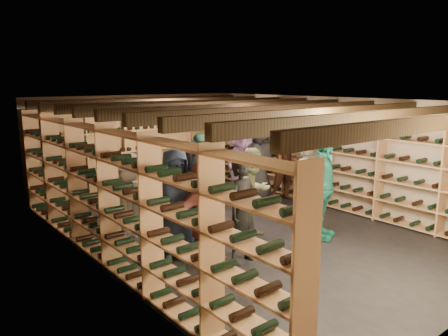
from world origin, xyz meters
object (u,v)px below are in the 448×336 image
object	(u,v)px
person_11	(242,165)
person_10	(199,179)
person_4	(322,188)
person_7	(308,185)
crate_stack_left	(168,200)
person_1	(243,211)
person_6	(175,203)
person_12	(260,161)
person_5	(206,211)
crate_loose	(181,198)
person_0	(194,190)
crate_stack_right	(211,200)
person_2	(253,193)
person_9	(129,203)
person_8	(288,164)

from	to	relation	value
person_11	person_10	bearing A→B (deg)	173.78
person_4	person_7	distance (m)	0.55
crate_stack_left	person_1	size ratio (longest dim) A/B	0.52
person_4	person_10	world-z (taller)	person_4
person_4	person_6	size ratio (longest dim) A/B	1.06
person_12	person_7	bearing A→B (deg)	-106.09
person_5	person_12	xyz separation A→B (m)	(3.07, 2.08, 0.13)
person_1	person_5	world-z (taller)	person_1
crate_loose	person_0	size ratio (longest dim) A/B	0.29
person_1	person_4	bearing A→B (deg)	-12.15
person_6	crate_loose	bearing A→B (deg)	75.91
crate_stack_right	person_4	xyz separation A→B (m)	(0.37, -2.73, 0.74)
person_1	person_11	distance (m)	3.22
person_2	person_6	size ratio (longest dim) A/B	0.94
person_10	person_9	bearing A→B (deg)	-150.17
person_2	person_5	world-z (taller)	person_2
person_2	person_12	size ratio (longest dim) A/B	0.86
person_0	person_11	distance (m)	2.34
person_0	person_2	xyz separation A→B (m)	(0.82, -0.63, -0.06)
person_1	person_5	distance (m)	0.55
person_10	person_0	bearing A→B (deg)	-115.11
person_1	person_8	size ratio (longest dim) A/B	0.94
crate_loose	person_12	size ratio (longest dim) A/B	0.27
crate_stack_right	person_0	size ratio (longest dim) A/B	0.32
person_7	person_9	size ratio (longest dim) A/B	1.03
person_11	person_7	bearing A→B (deg)	-118.38
crate_stack_left	person_12	world-z (taller)	person_12
person_4	person_8	bearing A→B (deg)	32.15
crate_stack_right	person_7	xyz separation A→B (m)	(0.59, -2.22, 0.67)
crate_loose	person_2	distance (m)	2.86
person_2	person_9	world-z (taller)	person_9
person_11	person_12	distance (m)	0.55
person_7	person_10	xyz separation A→B (m)	(-1.41, 1.52, 0.06)
crate_stack_left	person_10	world-z (taller)	person_10
person_4	person_12	world-z (taller)	person_12
person_2	person_5	distance (m)	1.33
person_4	person_12	bearing A→B (deg)	46.03
crate_stack_left	person_6	bearing A→B (deg)	-117.34
person_10	person_6	bearing A→B (deg)	-122.79
person_4	person_11	world-z (taller)	person_4
person_8	person_12	size ratio (longest dim) A/B	0.93
person_0	person_11	bearing A→B (deg)	31.94
person_0	person_12	distance (m)	2.84
person_1	person_8	xyz separation A→B (m)	(3.13, 1.97, 0.05)
person_6	person_7	xyz separation A→B (m)	(2.62, -0.46, -0.02)
crate_stack_left	person_0	bearing A→B (deg)	-96.33
crate_stack_right	crate_stack_left	bearing A→B (deg)	-170.97
person_5	person_11	size ratio (longest dim) A/B	0.89
crate_stack_left	person_2	distance (m)	1.91
crate_loose	person_1	distance (m)	3.71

